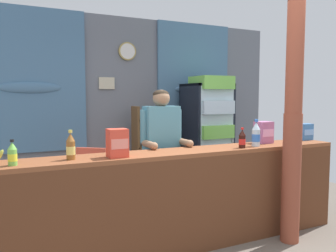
{
  "coord_description": "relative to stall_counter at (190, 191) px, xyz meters",
  "views": [
    {
      "loc": [
        -1.73,
        -2.5,
        1.54
      ],
      "look_at": [
        -0.1,
        0.87,
        1.22
      ],
      "focal_mm": 36.64,
      "sensor_mm": 36.0,
      "label": 1
    }
  ],
  "objects": [
    {
      "name": "ground_plane",
      "position": [
        0.08,
        0.66,
        -0.6
      ],
      "size": [
        7.13,
        7.13,
        0.0
      ],
      "primitive_type": "plane",
      "color": "#665B51"
    },
    {
      "name": "back_wall_curtained",
      "position": [
        0.06,
        2.29,
        0.83
      ],
      "size": [
        5.35,
        0.22,
        2.77
      ],
      "color": "slate",
      "rests_on": "ground"
    },
    {
      "name": "stall_counter",
      "position": [
        0.0,
        0.0,
        0.0
      ],
      "size": [
        3.69,
        0.44,
        1.0
      ],
      "color": "brown",
      "rests_on": "ground"
    },
    {
      "name": "timber_post",
      "position": [
        1.06,
        -0.28,
        0.71
      ],
      "size": [
        0.21,
        0.19,
        2.73
      ],
      "color": "brown",
      "rests_on": "ground"
    },
    {
      "name": "drink_fridge",
      "position": [
        1.28,
        1.7,
        0.41
      ],
      "size": [
        0.67,
        0.67,
        1.85
      ],
      "color": "black",
      "rests_on": "ground"
    },
    {
      "name": "bottle_shelf_rack",
      "position": [
        0.38,
        1.97,
        0.12
      ],
      "size": [
        0.48,
        0.28,
        1.39
      ],
      "color": "brown",
      "rests_on": "ground"
    },
    {
      "name": "plastic_lawn_chair",
      "position": [
        -0.68,
        1.51,
        -0.11
      ],
      "size": [
        0.62,
        0.62,
        0.86
      ],
      "color": "#E5563D",
      "rests_on": "ground"
    },
    {
      "name": "shopkeeper",
      "position": [
        -0.06,
        0.54,
        0.42
      ],
      "size": [
        0.5,
        0.42,
        1.62
      ],
      "color": "#28282D",
      "rests_on": "ground"
    },
    {
      "name": "soda_bottle_water",
      "position": [
        0.84,
        0.03,
        0.52
      ],
      "size": [
        0.09,
        0.09,
        0.3
      ],
      "color": "silver",
      "rests_on": "stall_counter"
    },
    {
      "name": "soda_bottle_iced_tea",
      "position": [
        -1.13,
        0.09,
        0.51
      ],
      "size": [
        0.08,
        0.08,
        0.26
      ],
      "color": "brown",
      "rests_on": "stall_counter"
    },
    {
      "name": "soda_bottle_cola",
      "position": [
        0.62,
        -0.01,
        0.49
      ],
      "size": [
        0.07,
        0.07,
        0.22
      ],
      "color": "black",
      "rests_on": "stall_counter"
    },
    {
      "name": "soda_bottle_lime_soda",
      "position": [
        -1.59,
        0.02,
        0.49
      ],
      "size": [
        0.07,
        0.07,
        0.21
      ],
      "color": "#75C64C",
      "rests_on": "stall_counter"
    },
    {
      "name": "snack_box_crackers",
      "position": [
        -0.73,
        0.03,
        0.52
      ],
      "size": [
        0.17,
        0.15,
        0.25
      ],
      "color": "#E5422D",
      "rests_on": "stall_counter"
    },
    {
      "name": "snack_box_wafer",
      "position": [
        1.09,
        0.2,
        0.52
      ],
      "size": [
        0.18,
        0.16,
        0.25
      ],
      "color": "#B76699",
      "rests_on": "stall_counter"
    },
    {
      "name": "snack_box_biscuit",
      "position": [
        1.76,
        0.18,
        0.5
      ],
      "size": [
        0.16,
        0.11,
        0.2
      ],
      "color": "#3D75B7",
      "rests_on": "stall_counter"
    }
  ]
}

